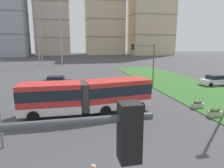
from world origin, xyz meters
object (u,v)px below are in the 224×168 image
Objects in this scene: car_navy_sedan at (57,82)px; flower_planter_3 at (215,112)px; car_white_van at (215,80)px; traffic_light_far_right at (146,58)px; flower_planter_4 at (197,104)px; apartment_tower_westcentre at (52,13)px; apartment_tower_centre at (104,12)px; apartment_tower_eastcentre at (152,6)px; apartment_tower_west at (8,13)px; articulated_bus at (88,96)px.

car_navy_sedan is 21.16m from flower_planter_3.
traffic_light_far_right is at bearing 176.51° from car_white_van.
traffic_light_far_right is at bearing 96.82° from flower_planter_3.
car_white_van is 11.51m from traffic_light_far_right.
apartment_tower_westcentre reaches higher than flower_planter_4.
apartment_tower_eastcentre reaches higher than apartment_tower_centre.
apartment_tower_eastcentre is at bearing 70.96° from flower_planter_3.
apartment_tower_centre is at bearing 91.17° from car_white_van.
car_navy_sedan is 80.37m from apartment_tower_west.
articulated_bus reaches higher than car_navy_sedan.
car_navy_sedan is at bearing -104.80° from apartment_tower_centre.
articulated_bus is 10.86× the size of flower_planter_3.
articulated_bus is 97.23m from apartment_tower_eastcentre.
apartment_tower_eastcentre reaches higher than apartment_tower_west.
car_navy_sedan is 0.74× the size of traffic_light_far_right.
car_navy_sedan is 4.17× the size of flower_planter_4.
apartment_tower_centre is (9.19, 85.56, 18.18)m from traffic_light_far_right.
apartment_tower_westcentre is at bearing 100.97° from flower_planter_3.
car_navy_sedan is at bearing -121.56° from apartment_tower_eastcentre.
articulated_bus is 1.92× the size of traffic_light_far_right.
apartment_tower_centre is (45.74, 8.02, 2.98)m from apartment_tower_west.
traffic_light_far_right reaches higher than flower_planter_3.
car_white_van is at bearing -105.40° from apartment_tower_eastcentre.
apartment_tower_west is at bearing 113.46° from flower_planter_4.
articulated_bus is at bearing -156.90° from car_white_van.
flower_planter_3 is 0.02× the size of apartment_tower_centre.
apartment_tower_eastcentre is at bearing 70.45° from flower_planter_4.
apartment_tower_westcentre is (-28.83, 88.06, 20.38)m from car_white_van.
flower_planter_4 is (-9.44, -9.47, -0.33)m from car_white_van.
apartment_tower_eastcentre is (32.00, 75.73, 20.26)m from traffic_light_far_right.
traffic_light_far_right is 90.79m from apartment_tower_westcentre.
flower_planter_3 is 0.03× the size of apartment_tower_westcentre.
car_white_van is (20.22, 8.62, -0.90)m from articulated_bus.
apartment_tower_centre is (21.78, 82.42, 21.67)m from car_navy_sedan.
car_navy_sedan is 0.10× the size of apartment_tower_centre.
car_white_van is 0.10× the size of apartment_tower_centre.
articulated_bus is 0.31× the size of apartment_tower_west.
car_white_van is at bearing -3.49° from traffic_light_far_right.
car_navy_sedan is 87.96m from apartment_tower_centre.
flower_planter_3 and flower_planter_4 have the same top height.
apartment_tower_centre is 24.93m from apartment_tower_eastcentre.
apartment_tower_westcentre reaches higher than traffic_light_far_right.
traffic_light_far_right is 0.13× the size of apartment_tower_eastcentre.
apartment_tower_eastcentre is (41.26, 85.02, 22.85)m from articulated_bus.
apartment_tower_centre is at bearing 85.53° from flower_planter_3.
apartment_tower_west is 68.76m from apartment_tower_eastcentre.
apartment_tower_eastcentre is (44.59, 72.59, 23.75)m from car_navy_sedan.
traffic_light_far_right is 87.95m from apartment_tower_centre.
apartment_tower_centre reaches higher than flower_planter_3.
car_white_van is at bearing -88.83° from apartment_tower_centre.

